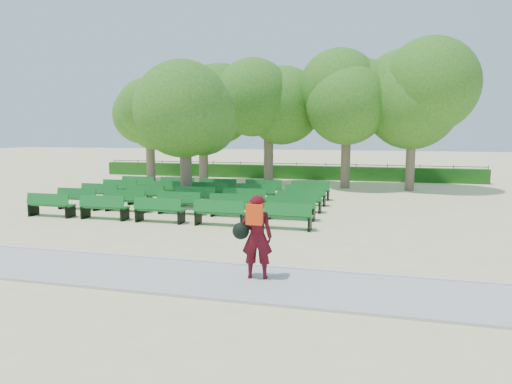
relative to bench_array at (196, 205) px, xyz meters
The scene contains 9 objects.
ground 1.97m from the bench_array, 51.83° to the right, with size 120.00×120.00×0.00m, color beige.
paving 9.03m from the bench_array, 82.27° to the right, with size 30.00×2.20×0.06m, color #ADADA8.
curb 7.89m from the bench_array, 81.14° to the right, with size 30.00×0.12×0.10m, color silver.
hedge 12.52m from the bench_array, 84.43° to the left, with size 26.00×0.70×0.90m, color #1A4F14.
fence 12.91m from the bench_array, 84.60° to the left, with size 26.00×0.10×1.02m, color black, non-canonical shape.
tree_line 8.54m from the bench_array, 81.82° to the left, with size 21.80×6.80×7.04m, color #366F1D, non-canonical shape.
bench_array is the anchor object (origin of this frame).
tree_among 4.10m from the bench_array, 136.90° to the left, with size 4.18×4.18×6.00m.
person 10.01m from the bench_array, 60.56° to the right, with size 0.89×0.56×1.84m.
Camera 1 is at (6.09, -16.43, 3.26)m, focal length 32.00 mm.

